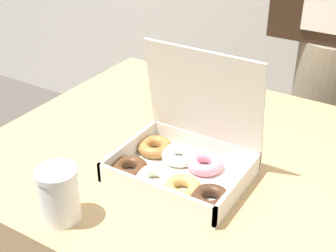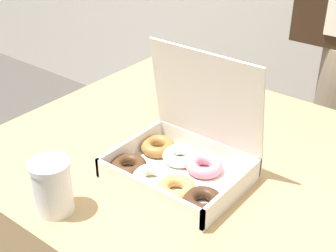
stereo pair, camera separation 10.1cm
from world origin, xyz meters
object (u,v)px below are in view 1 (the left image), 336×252
at_px(donut_box, 180,159).
at_px(person_customer, 336,33).
at_px(coffee_cup, 59,194).
at_px(napkin_holder, 187,97).

bearing_deg(donut_box, person_customer, 80.08).
bearing_deg(coffee_cup, person_customer, 75.66).
relative_size(donut_box, coffee_cup, 2.78).
relative_size(coffee_cup, person_customer, 0.07).
height_order(coffee_cup, person_customer, person_customer).
xyz_separation_m(coffee_cup, napkin_holder, (0.01, 0.48, 0.01)).
distance_m(donut_box, coffee_cup, 0.28).
xyz_separation_m(donut_box, person_customer, (0.13, 0.75, 0.10)).
xyz_separation_m(donut_box, coffee_cup, (-0.12, -0.25, 0.02)).
bearing_deg(napkin_holder, person_customer, 64.47).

